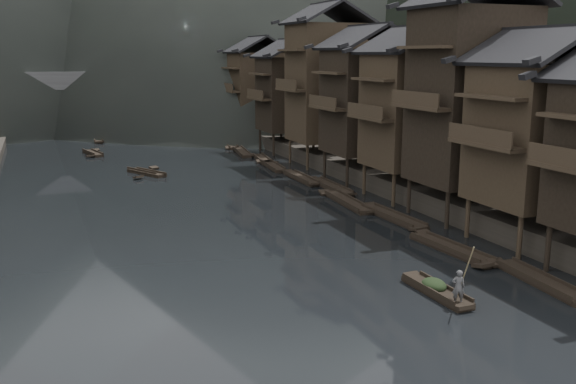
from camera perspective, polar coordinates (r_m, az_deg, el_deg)
name	(u,v)px	position (r m, az deg, el deg)	size (l,w,h in m)	color
water	(264,270)	(35.05, -2.11, -6.97)	(300.00, 300.00, 0.00)	black
right_bank	(417,137)	(85.41, 11.42, 4.78)	(40.00, 200.00, 1.80)	#2D2823
stilt_houses	(376,82)	(58.11, 7.79, 9.67)	(9.00, 67.60, 16.99)	black
moored_sampans	(313,182)	(57.65, 2.22, 0.85)	(2.96, 61.21, 0.47)	black
midriver_boats	(109,146)	(83.47, -15.65, 3.92)	(6.53, 41.91, 0.45)	black
stone_bridge	(112,96)	(104.07, -15.40, 8.19)	(40.00, 6.00, 9.00)	#4C4C4F
hero_sampan	(436,291)	(32.41, 13.04, -8.53)	(1.18, 5.08, 0.44)	black
cargo_heap	(434,278)	(32.40, 12.87, -7.46)	(1.11, 1.46, 0.67)	black
boatman	(459,282)	(30.68, 14.93, -7.74)	(0.60, 0.39, 1.64)	#4F4F51
bamboo_pole	(466,223)	(29.98, 15.53, -2.63)	(0.06, 0.06, 4.58)	#8C7A51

